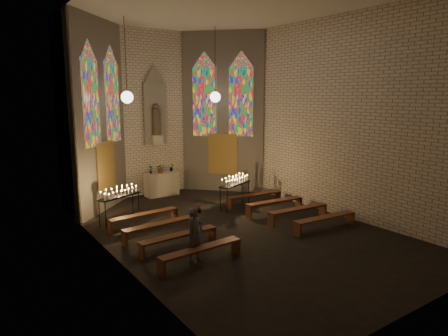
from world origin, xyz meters
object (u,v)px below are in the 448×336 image
Objects in this scene: altar at (162,184)px; votive_stand_left at (119,194)px; visitor at (195,235)px; votive_stand_right at (235,182)px; aisle_flower_pot at (199,208)px.

votive_stand_left reaches higher than altar.
altar is 7.27m from visitor.
votive_stand_right reaches higher than votive_stand_left.
votive_stand_right reaches higher than altar.
votive_stand_right is (4.27, -0.79, 0.03)m from votive_stand_left.
altar is 3.70m from votive_stand_right.
aisle_flower_pot is at bearing -34.57° from votive_stand_left.
votive_stand_left is (-2.77, 0.59, 0.82)m from aisle_flower_pot.
votive_stand_left reaches higher than aisle_flower_pot.
visitor reaches higher than votive_stand_left.
aisle_flower_pot is 2.94m from votive_stand_left.
altar is at bearing 19.92° from votive_stand_left.
votive_stand_right is 1.14× the size of visitor.
votive_stand_left is 4.34m from visitor.
visitor is at bearing -158.39° from votive_stand_right.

